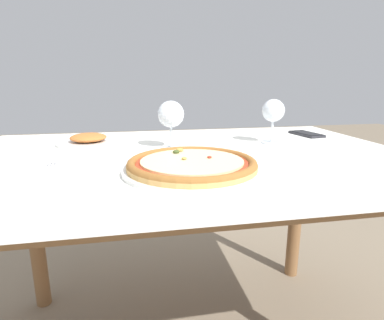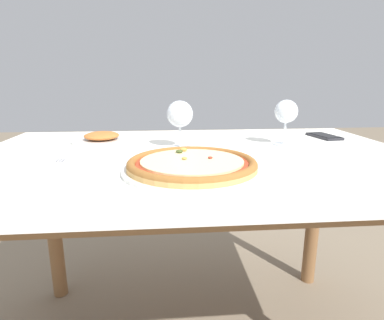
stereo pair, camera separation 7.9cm
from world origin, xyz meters
TOP-DOWN VIEW (x-y plane):
  - dining_table at (0.00, 0.00)m, footprint 1.37×0.94m
  - pizza_plate at (-0.03, -0.18)m, footprint 0.34×0.34m
  - fork at (-0.38, -0.11)m, footprint 0.03×0.17m
  - wine_glass_far_left at (0.32, 0.13)m, footprint 0.08×0.08m
  - wine_glass_far_right at (-0.04, 0.11)m, footprint 0.09×0.09m
  - cell_phone at (0.53, 0.25)m, footprint 0.09×0.15m
  - side_plate at (-0.32, 0.23)m, footprint 0.21×0.21m

SIDE VIEW (x-z plane):
  - dining_table at x=0.00m, z-range 0.28..0.99m
  - fork at x=-0.38m, z-range 0.72..0.72m
  - cell_phone at x=0.53m, z-range 0.72..0.73m
  - side_plate at x=-0.32m, z-range 0.71..0.75m
  - pizza_plate at x=-0.03m, z-range 0.71..0.75m
  - wine_glass_far_right at x=-0.04m, z-range 0.75..0.90m
  - wine_glass_far_left at x=0.32m, z-range 0.75..0.90m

